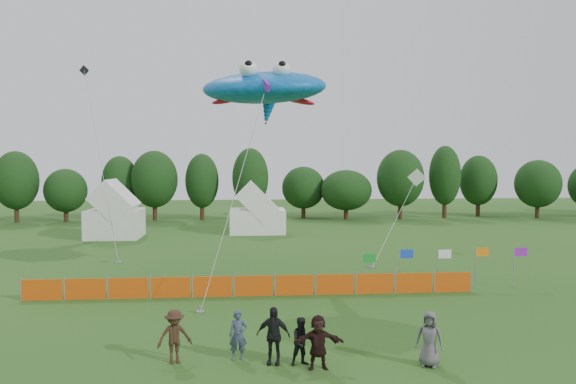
{
  "coord_description": "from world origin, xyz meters",
  "views": [
    {
      "loc": [
        -2.12,
        -18.82,
        6.51
      ],
      "look_at": [
        0.0,
        6.0,
        5.2
      ],
      "focal_mm": 35.0,
      "sensor_mm": 36.0,
      "label": 1
    }
  ],
  "objects": [
    {
      "name": "ground",
      "position": [
        0.0,
        0.0,
        0.0
      ],
      "size": [
        160.0,
        160.0,
        0.0
      ],
      "primitive_type": "plane",
      "color": "#234C16",
      "rests_on": "ground"
    },
    {
      "name": "flag_row",
      "position": [
        8.21,
        8.95,
        1.39
      ],
      "size": [
        8.73,
        0.29,
        2.11
      ],
      "color": "gray",
      "rests_on": "ground"
    },
    {
      "name": "spectator_f",
      "position": [
        0.31,
        -1.58,
        0.86
      ],
      "size": [
        1.61,
        0.57,
        1.71
      ],
      "primitive_type": "imported",
      "rotation": [
        0.0,
        0.0,
        -0.04
      ],
      "color": "black",
      "rests_on": "ground"
    },
    {
      "name": "tent_left",
      "position": [
        -12.97,
        30.8,
        2.03
      ],
      "size": [
        4.55,
        4.55,
        4.02
      ],
      "color": "silver",
      "rests_on": "ground"
    },
    {
      "name": "stingray_kite",
      "position": [
        -0.85,
        10.66,
        10.32
      ],
      "size": [
        7.79,
        13.62,
        11.51
      ],
      "color": "blue",
      "rests_on": "ground"
    },
    {
      "name": "tent_right",
      "position": [
        -0.55,
        32.95,
        1.83
      ],
      "size": [
        5.13,
        4.1,
        3.62
      ],
      "color": "white",
      "rests_on": "ground"
    },
    {
      "name": "small_kite_dark",
      "position": [
        -12.97,
        24.9,
        8.29
      ],
      "size": [
        5.69,
        12.14,
        14.68
      ],
      "color": "black",
      "rests_on": "ground"
    },
    {
      "name": "spectator_b",
      "position": [
        -0.16,
        -1.21,
        0.77
      ],
      "size": [
        0.85,
        0.72,
        1.55
      ],
      "primitive_type": "imported",
      "rotation": [
        0.0,
        0.0,
        0.2
      ],
      "color": "black",
      "rests_on": "ground"
    },
    {
      "name": "barrier_fence",
      "position": [
        -1.5,
        8.28,
        0.5
      ],
      "size": [
        21.9,
        0.06,
        1.0
      ],
      "color": "#CB480B",
      "rests_on": "ground"
    },
    {
      "name": "spectator_c",
      "position": [
        -4.26,
        -0.67,
        0.88
      ],
      "size": [
        1.28,
        0.97,
        1.75
      ],
      "primitive_type": "imported",
      "rotation": [
        0.0,
        0.0,
        0.31
      ],
      "color": "#352115",
      "rests_on": "ground"
    },
    {
      "name": "spectator_d",
      "position": [
        -1.08,
        -1.01,
        0.93
      ],
      "size": [
        1.17,
        0.7,
        1.87
      ],
      "primitive_type": "imported",
      "rotation": [
        0.0,
        0.0,
        -0.24
      ],
      "color": "black",
      "rests_on": "ground"
    },
    {
      "name": "spectator_a",
      "position": [
        -2.21,
        -0.55,
        0.82
      ],
      "size": [
        0.6,
        0.39,
        1.65
      ],
      "primitive_type": "imported",
      "rotation": [
        0.0,
        0.0,
        0.0
      ],
      "color": "#323C53",
      "rests_on": "ground"
    },
    {
      "name": "treeline",
      "position": [
        1.61,
        44.93,
        4.18
      ],
      "size": [
        104.57,
        8.78,
        8.36
      ],
      "color": "#382314",
      "rests_on": "ground"
    },
    {
      "name": "spectator_e",
      "position": [
        3.88,
        -1.64,
        0.89
      ],
      "size": [
        1.02,
        0.87,
        1.77
      ],
      "primitive_type": "imported",
      "rotation": [
        0.0,
        0.0,
        -0.43
      ],
      "color": "#514F55",
      "rests_on": "ground"
    },
    {
      "name": "small_kite_white",
      "position": [
        10.38,
        22.06,
        4.1
      ],
      "size": [
        6.57,
        9.55,
        6.06
      ],
      "color": "white",
      "rests_on": "ground"
    }
  ]
}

